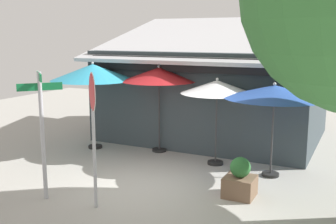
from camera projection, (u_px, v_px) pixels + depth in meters
ground_plane at (150, 188)px, 9.86m from camera, size 28.00×28.00×0.10m
cafe_building at (214, 91)px, 14.55m from camera, size 7.62×5.74×4.28m
street_sign_post at (42, 121)px, 8.77m from camera, size 0.76×0.72×2.82m
stop_sign at (93, 114)px, 8.27m from camera, size 0.57×0.58×2.85m
patio_umbrella_teal_left at (93, 72)px, 12.73m from camera, size 2.62×2.62×2.76m
patio_umbrella_crimson_center at (159, 75)px, 12.35m from camera, size 2.29×2.29×2.69m
patio_umbrella_ivory_right at (217, 88)px, 11.12m from camera, size 2.00×2.00×2.44m
patio_umbrella_royal_blue_far_right at (274, 92)px, 10.15m from camera, size 2.51×2.51×2.42m
sidewalk_planter at (240, 180)px, 9.14m from camera, size 0.67×0.67×0.91m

